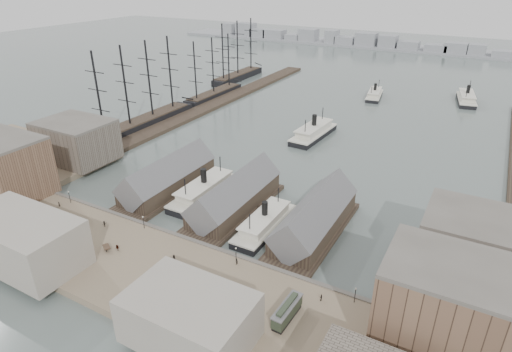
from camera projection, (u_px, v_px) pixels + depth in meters
The scene contains 39 objects.
ground at pixel (204, 237), 118.67m from camera, with size 900.00×900.00×0.00m, color #4F5B58.
quay at pixel (155, 274), 102.53m from camera, with size 180.00×30.00×2.00m, color #796851.
seawall at pixel (192, 243), 114.08m from camera, with size 180.00×1.20×2.30m, color #59544C.
west_wharf at pixel (208, 107), 226.55m from camera, with size 10.00×220.00×1.60m, color #2D231C.
ferry_shed_west at pixel (168, 178), 141.25m from camera, with size 14.00×42.00×12.60m.
ferry_shed_center at pixel (235, 197), 129.88m from camera, with size 14.00×42.00×12.60m.
ferry_shed_east at pixel (315, 219), 118.51m from camera, with size 14.00×42.00×12.60m.
warehouse_west_back at pixel (77, 141), 159.46m from camera, with size 26.00×20.00×14.00m, color #60564C.
warehouse_east_front at pixel (467, 319), 75.34m from camera, with size 30.00×18.00×19.00m, color brown.
warehouse_east_back at pixel (486, 252), 96.54m from camera, with size 28.00×20.00×15.00m, color #60564C.
street_bldg_center at pixel (190, 318), 81.73m from camera, with size 24.00×16.00×10.00m, color gray.
street_bldg_west at pixel (23, 240), 103.16m from camera, with size 30.00×16.00×12.00m, color gray.
lamp_post_far_w at pixel (69, 195), 130.79m from camera, with size 0.44×0.44×3.92m.
lamp_post_near_w at pixel (143, 220), 117.67m from camera, with size 0.44×0.44×3.92m.
lamp_post_near_e at pixel (236, 252), 104.55m from camera, with size 0.44×0.44×3.92m.
lamp_post_far_e at pixel (355, 292), 91.43m from camera, with size 0.44×0.44×3.92m.
far_shore at pixel (420, 47), 380.15m from camera, with size 500.00×40.00×15.72m.
ferry_docked_west at pixel (205, 190), 138.22m from camera, with size 8.92×29.73×10.62m.
ferry_docked_east at pixel (265, 222), 121.22m from camera, with size 7.89×26.31×9.40m.
ferry_open_near at pixel (314, 132), 187.04m from camera, with size 11.08×31.23×10.97m.
ferry_open_mid at pixel (374, 94), 244.38m from camera, with size 11.02×25.52×8.82m.
ferry_open_far at pixel (466, 98), 235.92m from camera, with size 13.30×29.70×10.24m.
sailing_ship_near at pixel (142, 122), 198.56m from camera, with size 9.36×64.47×38.47m.
sailing_ship_mid at pixel (214, 94), 244.56m from camera, with size 8.13×46.95×33.41m.
sailing_ship_far at pixel (238, 75), 285.29m from camera, with size 9.04×50.20×37.14m.
tram at pixel (287, 312), 87.54m from camera, with size 2.97×9.95×3.51m.
horse_cart_left at pixel (50, 213), 124.65m from camera, with size 4.83×2.97×1.62m.
horse_cart_center at pixel (113, 247), 109.46m from camera, with size 4.78×3.39×1.56m.
horse_cart_right at pixel (216, 309), 89.73m from camera, with size 4.82×2.96×1.58m.
pedestrian_0 at pixel (59, 204), 129.22m from camera, with size 0.63×0.46×1.72m, color black.
pedestrian_1 at pixel (43, 226), 118.20m from camera, with size 0.82×0.64×1.68m, color black.
pedestrian_2 at pixel (104, 224), 119.38m from camera, with size 1.09×0.63×1.69m, color black.
pedestrian_3 at pixel (73, 257), 105.73m from camera, with size 1.04×0.43×1.77m, color black.
pedestrian_4 at pixel (174, 258), 105.27m from camera, with size 0.86×0.56×1.76m, color black.
pedestrian_5 at pixel (168, 278), 98.48m from camera, with size 0.66×0.49×1.82m, color black.
pedestrian_6 at pixel (236, 261), 104.10m from camera, with size 0.83×0.65×1.71m, color black.
pedestrian_7 at pixel (257, 333), 83.78m from camera, with size 1.09×0.63×1.69m, color black.
pedestrian_8 at pixel (321, 297), 92.79m from camera, with size 0.95×0.40×1.62m, color black.
pedestrian_10 at pixel (75, 234), 114.99m from camera, with size 0.78×0.51×1.60m, color black.
Camera 1 is at (61.05, -79.57, 67.25)m, focal length 30.00 mm.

